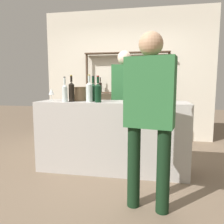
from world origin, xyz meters
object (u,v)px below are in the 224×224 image
object	(u,v)px
counter_bottle_1	(98,92)
server_behind_counter	(124,94)
counter_bottle_2	(89,91)
customer_right	(149,109)
counter_bottle_4	(65,92)
counter_bottle_0	(72,91)
wine_glass	(51,92)
ice_bucket	(79,94)
counter_bottle_3	(93,92)

from	to	relation	value
counter_bottle_1	server_behind_counter	bearing A→B (deg)	76.28
counter_bottle_2	customer_right	world-z (taller)	customer_right
counter_bottle_2	counter_bottle_4	distance (m)	0.33
customer_right	counter_bottle_0	bearing A→B (deg)	65.53
counter_bottle_2	counter_bottle_4	bearing A→B (deg)	-169.71
wine_glass	counter_bottle_1	bearing A→B (deg)	-11.87
server_behind_counter	wine_glass	bearing A→B (deg)	-58.21
ice_bucket	server_behind_counter	size ratio (longest dim) A/B	0.13
counter_bottle_1	counter_bottle_4	size ratio (longest dim) A/B	1.03
ice_bucket	wine_glass	bearing A→B (deg)	-168.78
counter_bottle_0	server_behind_counter	distance (m)	1.09
counter_bottle_3	counter_bottle_4	world-z (taller)	counter_bottle_3
wine_glass	customer_right	world-z (taller)	customer_right
counter_bottle_4	server_behind_counter	bearing A→B (deg)	53.91
counter_bottle_1	ice_bucket	size ratio (longest dim) A/B	1.50
counter_bottle_1	ice_bucket	bearing A→B (deg)	146.48
counter_bottle_0	wine_glass	size ratio (longest dim) A/B	2.08
counter_bottle_4	ice_bucket	distance (m)	0.26
counter_bottle_1	server_behind_counter	xyz separation A→B (m)	(0.23, 0.94, -0.06)
wine_glass	ice_bucket	distance (m)	0.39
counter_bottle_0	counter_bottle_4	size ratio (longest dim) A/B	1.07
counter_bottle_3	customer_right	xyz separation A→B (m)	(0.79, -0.93, -0.13)
wine_glass	customer_right	distance (m)	1.68
ice_bucket	customer_right	distance (m)	1.43
counter_bottle_4	ice_bucket	bearing A→B (deg)	64.70
counter_bottle_1	counter_bottle_3	bearing A→B (deg)	122.82
counter_bottle_3	counter_bottle_4	size ratio (longest dim) A/B	1.04
counter_bottle_3	counter_bottle_1	bearing A→B (deg)	-57.18
counter_bottle_3	server_behind_counter	bearing A→B (deg)	66.00
customer_right	counter_bottle_1	bearing A→B (deg)	54.50
ice_bucket	server_behind_counter	world-z (taller)	server_behind_counter
ice_bucket	server_behind_counter	distance (m)	0.91
wine_glass	customer_right	size ratio (longest dim) A/B	0.10
ice_bucket	customer_right	bearing A→B (deg)	-43.71
counter_bottle_1	wine_glass	bearing A→B (deg)	168.13
counter_bottle_4	counter_bottle_3	bearing A→B (deg)	27.36
customer_right	counter_bottle_4	bearing A→B (deg)	69.22
counter_bottle_1	customer_right	bearing A→B (deg)	-47.88
counter_bottle_0	counter_bottle_2	bearing A→B (deg)	1.40
server_behind_counter	counter_bottle_3	bearing A→B (deg)	-31.40
counter_bottle_2	counter_bottle_1	bearing A→B (deg)	-20.88
counter_bottle_0	counter_bottle_3	distance (m)	0.30
counter_bottle_4	counter_bottle_1	bearing A→B (deg)	0.92
counter_bottle_0	counter_bottle_2	world-z (taller)	counter_bottle_2
counter_bottle_3	customer_right	world-z (taller)	customer_right
counter_bottle_2	wine_glass	world-z (taller)	counter_bottle_2
counter_bottle_4	customer_right	xyz separation A→B (m)	(1.14, -0.75, -0.12)
server_behind_counter	ice_bucket	bearing A→B (deg)	-46.58
counter_bottle_0	ice_bucket	distance (m)	0.19
wine_glass	customer_right	xyz separation A→B (m)	(1.41, -0.91, -0.12)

